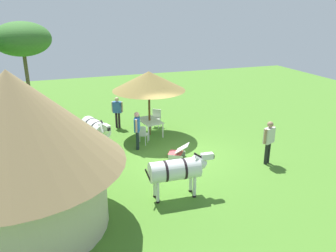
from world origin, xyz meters
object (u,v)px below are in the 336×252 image
(zebra_by_umbrella, at_px, (176,170))
(acacia_tree_behind_hut, at_px, (22,39))
(thatched_hut, at_px, (17,145))
(patio_chair_east_end, at_px, (142,134))
(striped_lounge_chair, at_px, (178,152))
(standing_watcher, at_px, (269,139))
(guest_behind_table, at_px, (117,110))
(patio_chair_near_hut, at_px, (156,117))
(patio_dining_table, at_px, (150,122))
(shade_umbrella, at_px, (149,81))
(guest_beside_umbrella, at_px, (137,127))
(zebra_nearest_camera, at_px, (96,129))

(zebra_by_umbrella, bearing_deg, acacia_tree_behind_hut, -148.92)
(acacia_tree_behind_hut, bearing_deg, thatched_hut, -179.53)
(patio_chair_east_end, xyz_separation_m, striped_lounge_chair, (-1.91, -1.03, -0.26))
(striped_lounge_chair, bearing_deg, standing_watcher, -84.36)
(guest_behind_table, distance_m, standing_watcher, 7.75)
(patio_chair_near_hut, bearing_deg, patio_chair_east_end, 89.76)
(patio_dining_table, xyz_separation_m, guest_behind_table, (1.53, 1.25, 0.31))
(shade_umbrella, relative_size, patio_chair_east_end, 3.78)
(guest_beside_umbrella, bearing_deg, zebra_nearest_camera, 101.51)
(striped_lounge_chair, xyz_separation_m, zebra_by_umbrella, (-2.79, 1.13, 0.71))
(zebra_nearest_camera, distance_m, zebra_by_umbrella, 4.93)
(shade_umbrella, relative_size, guest_behind_table, 2.11)
(zebra_by_umbrella, xyz_separation_m, acacia_tree_behind_hut, (8.51, 4.57, 3.48))
(standing_watcher, height_order, striped_lounge_chair, standing_watcher)
(zebra_nearest_camera, bearing_deg, striped_lounge_chair, 131.82)
(patio_chair_near_hut, relative_size, patio_chair_east_end, 1.00)
(patio_chair_near_hut, bearing_deg, thatched_hut, 81.41)
(zebra_nearest_camera, bearing_deg, shade_umbrella, -174.21)
(striped_lounge_chair, height_order, zebra_by_umbrella, zebra_by_umbrella)
(patio_chair_east_end, xyz_separation_m, guest_beside_umbrella, (-0.45, 0.32, 0.50))
(shade_umbrella, relative_size, patio_chair_near_hut, 3.78)
(patio_chair_near_hut, distance_m, patio_chair_east_end, 2.49)
(patio_chair_east_end, height_order, acacia_tree_behind_hut, acacia_tree_behind_hut)
(patio_chair_east_end, xyz_separation_m, acacia_tree_behind_hut, (3.81, 4.67, 3.92))
(zebra_by_umbrella, bearing_deg, striped_lounge_chair, 160.85)
(patio_chair_east_end, bearing_deg, acacia_tree_behind_hut, 173.27)
(guest_beside_umbrella, distance_m, striped_lounge_chair, 2.13)
(striped_lounge_chair, distance_m, acacia_tree_behind_hut, 9.10)
(zebra_nearest_camera, relative_size, acacia_tree_behind_hut, 0.40)
(patio_dining_table, relative_size, zebra_nearest_camera, 0.74)
(patio_chair_near_hut, height_order, patio_chair_east_end, same)
(thatched_hut, height_order, zebra_nearest_camera, thatched_hut)
(patio_dining_table, xyz_separation_m, patio_chair_near_hut, (1.06, -0.66, -0.14))
(standing_watcher, bearing_deg, patio_dining_table, 106.18)
(patio_chair_near_hut, xyz_separation_m, zebra_by_umbrella, (-6.81, 1.43, 0.44))
(zebra_nearest_camera, bearing_deg, guest_beside_umbrella, 152.17)
(patio_dining_table, distance_m, zebra_by_umbrella, 5.81)
(patio_dining_table, relative_size, guest_beside_umbrella, 0.92)
(guest_behind_table, xyz_separation_m, striped_lounge_chair, (-4.49, -1.61, -0.71))
(guest_beside_umbrella, relative_size, guest_behind_table, 1.05)
(shade_umbrella, height_order, acacia_tree_behind_hut, acacia_tree_behind_hut)
(patio_chair_near_hut, relative_size, guest_beside_umbrella, 0.53)
(standing_watcher, bearing_deg, patio_chair_near_hut, 95.55)
(thatched_hut, relative_size, patio_chair_east_end, 6.27)
(guest_beside_umbrella, relative_size, standing_watcher, 0.96)
(patio_dining_table, distance_m, patio_chair_near_hut, 1.25)
(patio_chair_near_hut, bearing_deg, zebra_by_umbrella, 110.15)
(shade_umbrella, xyz_separation_m, patio_chair_near_hut, (1.06, -0.66, -2.14))
(guest_beside_umbrella, xyz_separation_m, acacia_tree_behind_hut, (4.26, 4.35, 3.43))
(patio_chair_near_hut, distance_m, guest_beside_umbrella, 3.08)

